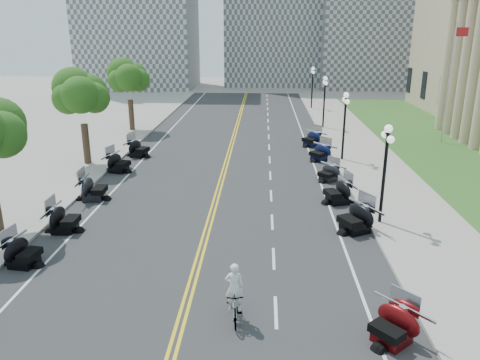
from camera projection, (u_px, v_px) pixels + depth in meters
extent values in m
plane|color=gray|center=(200.00, 257.00, 20.21)|extent=(160.00, 160.00, 0.00)
cube|color=#333335|center=(220.00, 184.00, 29.71)|extent=(16.00, 90.00, 0.01)
cube|color=yellow|center=(218.00, 184.00, 29.72)|extent=(0.12, 90.00, 0.00)
cube|color=yellow|center=(222.00, 184.00, 29.70)|extent=(0.12, 90.00, 0.00)
cube|color=white|center=(322.00, 186.00, 29.41)|extent=(0.12, 90.00, 0.00)
cube|color=white|center=(121.00, 182.00, 30.01)|extent=(0.12, 90.00, 0.00)
cube|color=white|center=(276.00, 312.00, 16.25)|extent=(0.12, 2.00, 0.00)
cube|color=white|center=(274.00, 258.00, 20.05)|extent=(0.12, 2.00, 0.00)
cube|color=white|center=(272.00, 222.00, 23.85)|extent=(0.12, 2.00, 0.00)
cube|color=white|center=(271.00, 195.00, 27.66)|extent=(0.12, 2.00, 0.00)
cube|color=white|center=(270.00, 175.00, 31.46)|extent=(0.12, 2.00, 0.00)
cube|color=white|center=(270.00, 160.00, 35.26)|extent=(0.12, 2.00, 0.00)
cube|color=white|center=(269.00, 147.00, 39.07)|extent=(0.12, 2.00, 0.00)
cube|color=white|center=(269.00, 137.00, 42.87)|extent=(0.12, 2.00, 0.00)
cube|color=white|center=(268.00, 128.00, 46.67)|extent=(0.12, 2.00, 0.00)
cube|color=white|center=(268.00, 121.00, 50.47)|extent=(0.12, 2.00, 0.00)
cube|color=white|center=(268.00, 114.00, 54.28)|extent=(0.12, 2.00, 0.00)
cube|color=white|center=(268.00, 109.00, 58.08)|extent=(0.12, 2.00, 0.00)
cube|color=white|center=(267.00, 104.00, 61.88)|extent=(0.12, 2.00, 0.00)
cube|color=white|center=(267.00, 100.00, 65.69)|extent=(0.12, 2.00, 0.00)
cube|color=white|center=(267.00, 96.00, 69.49)|extent=(0.12, 2.00, 0.00)
cube|color=#9E9991|center=(388.00, 186.00, 29.20)|extent=(5.00, 90.00, 0.15)
cube|color=#9E9991|center=(58.00, 181.00, 30.19)|extent=(5.00, 90.00, 0.15)
cube|color=#356023|center=(453.00, 155.00, 36.48)|extent=(9.00, 60.00, 0.10)
cube|color=gray|center=(138.00, 6.00, 76.02)|extent=(18.00, 14.00, 26.00)
cube|color=gray|center=(381.00, 19.00, 77.60)|extent=(20.00, 14.00, 22.00)
imported|color=#A51414|center=(234.00, 304.00, 15.70)|extent=(0.73, 1.96, 1.15)
imported|color=silver|center=(234.00, 266.00, 15.26)|extent=(0.64, 0.42, 1.74)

